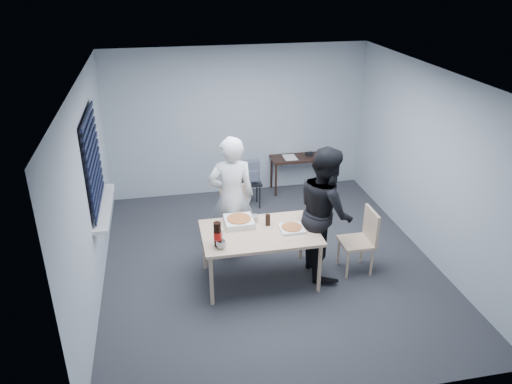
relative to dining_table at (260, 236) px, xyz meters
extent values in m
plane|color=#28292D|center=(0.21, 0.37, -0.66)|extent=(5.00, 5.00, 0.00)
plane|color=white|center=(0.21, 0.37, 1.94)|extent=(5.00, 5.00, 0.00)
plane|color=#A7B0B9|center=(0.21, 2.87, 0.64)|extent=(4.50, 0.00, 4.50)
plane|color=#A7B0B9|center=(0.21, -2.13, 0.64)|extent=(4.50, 0.00, 4.50)
plane|color=#A7B0B9|center=(-2.04, 0.37, 0.64)|extent=(0.00, 5.00, 5.00)
plane|color=#A7B0B9|center=(2.46, 0.37, 0.64)|extent=(0.00, 5.00, 5.00)
plane|color=black|center=(-2.02, 0.77, 0.89)|extent=(0.00, 1.30, 1.30)
cube|color=black|center=(-1.99, 0.77, 0.89)|extent=(0.04, 1.30, 1.25)
cube|color=silver|center=(-1.95, 0.77, 0.22)|extent=(0.18, 1.42, 0.05)
cube|color=beige|center=(0.00, 0.00, 0.04)|extent=(1.48, 0.94, 0.04)
cylinder|color=beige|center=(-0.68, -0.41, -0.32)|extent=(0.05, 0.05, 0.68)
cylinder|color=beige|center=(-0.68, 0.41, -0.32)|extent=(0.05, 0.05, 0.68)
cylinder|color=beige|center=(0.68, -0.41, -0.32)|extent=(0.05, 0.05, 0.68)
cylinder|color=beige|center=(0.68, 0.41, -0.32)|extent=(0.05, 0.05, 0.68)
cube|color=beige|center=(-0.15, 0.95, -0.23)|extent=(0.42, 0.42, 0.04)
cube|color=beige|center=(-0.15, 1.14, 0.01)|extent=(0.42, 0.04, 0.44)
cylinder|color=beige|center=(-0.32, 0.78, -0.46)|extent=(0.03, 0.03, 0.41)
cylinder|color=beige|center=(-0.32, 1.12, -0.46)|extent=(0.03, 0.03, 0.41)
cylinder|color=beige|center=(0.02, 0.78, -0.46)|extent=(0.03, 0.03, 0.41)
cylinder|color=beige|center=(0.02, 1.12, -0.46)|extent=(0.03, 0.03, 0.41)
cube|color=beige|center=(1.31, -0.04, -0.23)|extent=(0.42, 0.42, 0.04)
cube|color=beige|center=(1.50, -0.04, 0.01)|extent=(0.04, 0.42, 0.44)
cylinder|color=beige|center=(1.14, -0.21, -0.46)|extent=(0.03, 0.03, 0.41)
cylinder|color=beige|center=(1.14, 0.13, -0.46)|extent=(0.03, 0.03, 0.41)
cylinder|color=beige|center=(1.48, -0.21, -0.46)|extent=(0.03, 0.03, 0.41)
cylinder|color=beige|center=(1.48, 0.13, -0.46)|extent=(0.03, 0.03, 0.41)
imported|color=silver|center=(-0.25, 0.72, 0.22)|extent=(0.65, 0.42, 1.77)
imported|color=black|center=(0.88, 0.06, 0.22)|extent=(0.47, 0.86, 1.77)
cube|color=black|center=(1.25, 2.65, -0.04)|extent=(0.97, 0.43, 0.04)
cylinder|color=black|center=(0.81, 2.47, -0.36)|extent=(0.04, 0.04, 0.60)
cylinder|color=black|center=(0.81, 2.82, -0.36)|extent=(0.04, 0.04, 0.60)
cylinder|color=black|center=(1.70, 2.47, -0.36)|extent=(0.04, 0.04, 0.60)
cylinder|color=black|center=(1.70, 2.82, -0.36)|extent=(0.04, 0.04, 0.60)
cube|color=black|center=(0.30, 2.16, -0.23)|extent=(0.33, 0.33, 0.04)
cylinder|color=black|center=(0.18, 2.04, -0.45)|extent=(0.04, 0.04, 0.42)
cylinder|color=black|center=(0.18, 2.28, -0.45)|extent=(0.04, 0.04, 0.42)
cylinder|color=black|center=(0.43, 2.04, -0.45)|extent=(0.04, 0.04, 0.42)
cylinder|color=black|center=(0.43, 2.28, -0.45)|extent=(0.04, 0.04, 0.42)
cube|color=#575D64|center=(0.30, 2.16, -0.02)|extent=(0.27, 0.14, 0.38)
cube|color=#575D64|center=(0.30, 2.06, -0.06)|extent=(0.20, 0.05, 0.18)
cube|color=white|center=(-0.23, 0.25, 0.08)|extent=(0.37, 0.37, 0.04)
cube|color=white|center=(-0.23, 0.25, 0.12)|extent=(0.37, 0.37, 0.04)
cylinder|color=#CC7F38|center=(-0.23, 0.25, 0.14)|extent=(0.31, 0.31, 0.01)
cube|color=white|center=(0.41, -0.03, 0.08)|extent=(0.30, 0.30, 0.03)
cylinder|color=#CC7F38|center=(0.41, -0.03, 0.10)|extent=(0.26, 0.26, 0.01)
imported|color=silver|center=(-0.53, -0.29, 0.11)|extent=(0.17, 0.17, 0.10)
imported|color=silver|center=(-0.01, 0.27, 0.11)|extent=(0.10, 0.10, 0.09)
cylinder|color=black|center=(0.14, 0.15, 0.13)|extent=(0.07, 0.07, 0.15)
cylinder|color=black|center=(-0.57, -0.23, 0.22)|extent=(0.09, 0.09, 0.31)
cylinder|color=red|center=(-0.57, -0.23, 0.19)|extent=(0.10, 0.10, 0.10)
cylinder|color=silver|center=(-0.53, -0.17, 0.15)|extent=(0.10, 0.10, 0.19)
torus|color=red|center=(0.30, -0.31, 0.06)|extent=(0.06, 0.06, 0.00)
cube|color=white|center=(1.10, 2.65, -0.01)|extent=(0.32, 0.36, 0.01)
cube|color=black|center=(1.47, 2.69, 0.01)|extent=(0.15, 0.12, 0.06)
camera|label=1|loc=(-1.14, -5.41, 3.19)|focal=35.00mm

